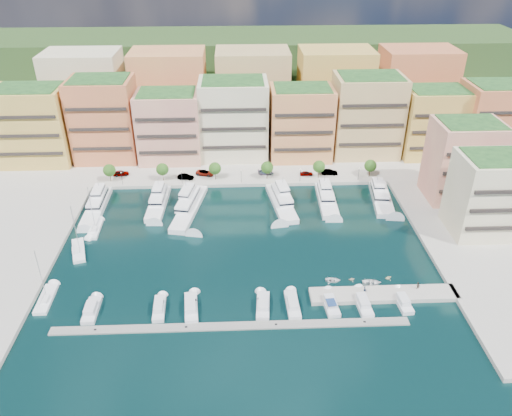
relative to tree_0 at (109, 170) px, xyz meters
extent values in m
plane|color=black|center=(40.00, -33.50, -4.74)|extent=(400.00, 400.00, 0.00)
cube|color=#9E998E|center=(40.00, 28.50, -4.74)|extent=(220.00, 64.00, 2.00)
cube|color=#9E998E|center=(102.00, -41.50, -4.74)|extent=(34.00, 76.00, 2.00)
cube|color=#1E3114|center=(40.00, 76.50, -4.74)|extent=(240.00, 40.00, 58.00)
cube|color=gray|center=(37.00, -63.50, -4.74)|extent=(72.00, 2.20, 0.35)
cube|color=#9E998E|center=(70.00, -55.50, -4.74)|extent=(32.00, 5.00, 2.00)
cube|color=gold|center=(-26.00, 16.50, 8.26)|extent=(22.00, 16.00, 24.00)
cube|color=black|center=(-26.00, 8.25, 8.26)|extent=(20.24, 0.50, 0.90)
cube|color=#1B431C|center=(-26.00, 16.50, 20.66)|extent=(19.36, 14.08, 0.80)
cube|color=#CD6B44|center=(-4.00, 18.50, 9.26)|extent=(20.00, 16.00, 26.00)
cube|color=black|center=(-4.00, 10.25, 9.26)|extent=(18.40, 0.50, 0.90)
cube|color=#1B431C|center=(-4.00, 18.50, 22.66)|extent=(17.60, 14.08, 0.80)
cube|color=#E6AC80|center=(17.00, 16.50, 7.26)|extent=(20.00, 15.00, 22.00)
cube|color=black|center=(17.00, 8.75, 7.26)|extent=(18.40, 0.50, 0.90)
cube|color=#1B431C|center=(17.00, 16.50, 18.66)|extent=(17.60, 13.20, 0.80)
cube|color=beige|center=(38.00, 18.50, 8.76)|extent=(22.00, 16.00, 25.00)
cube|color=black|center=(38.00, 10.25, 8.76)|extent=(20.24, 0.50, 0.90)
cube|color=#1B431C|center=(38.00, 18.50, 21.66)|extent=(19.36, 14.08, 0.80)
cube|color=tan|center=(60.00, 16.50, 7.76)|extent=(20.00, 15.00, 23.00)
cube|color=black|center=(60.00, 8.75, 7.76)|extent=(18.40, 0.50, 0.90)
cube|color=#1B431C|center=(60.00, 16.50, 19.66)|extent=(17.60, 13.20, 0.80)
cube|color=tan|center=(82.00, 18.50, 9.26)|extent=(22.00, 16.00, 26.00)
cube|color=black|center=(82.00, 10.25, 9.26)|extent=(20.24, 0.50, 0.90)
cube|color=#1B431C|center=(82.00, 18.50, 22.66)|extent=(19.36, 14.08, 0.80)
cube|color=gold|center=(104.00, 16.50, 7.26)|extent=(20.00, 15.00, 22.00)
cube|color=black|center=(104.00, 8.75, 7.26)|extent=(18.40, 0.50, 0.90)
cube|color=#1B431C|center=(104.00, 16.50, 18.66)|extent=(17.60, 13.20, 0.80)
cube|color=#CD6B44|center=(124.00, 14.50, 8.26)|extent=(22.00, 16.00, 24.00)
cube|color=black|center=(124.00, 6.25, 8.26)|extent=(20.24, 0.50, 0.90)
cube|color=#1B431C|center=(124.00, 14.50, 20.66)|extent=(19.36, 14.08, 0.80)
cube|color=#E6AC80|center=(102.00, -13.50, 7.26)|extent=(18.00, 14.00, 22.00)
cube|color=black|center=(102.00, -20.75, 7.26)|extent=(16.56, 0.50, 0.90)
cube|color=#1B431C|center=(102.00, -13.50, 18.66)|extent=(15.84, 12.32, 0.80)
cube|color=beige|center=(102.00, -31.50, 6.26)|extent=(18.00, 14.00, 20.00)
cube|color=black|center=(102.00, -38.75, 6.26)|extent=(16.56, 0.50, 0.90)
cube|color=#1B431C|center=(102.00, -31.50, 16.66)|extent=(15.84, 12.32, 0.80)
cube|color=beige|center=(-15.00, 40.50, 11.26)|extent=(26.00, 18.00, 30.00)
cube|color=tan|center=(15.00, 40.50, 11.26)|extent=(26.00, 18.00, 30.00)
cube|color=tan|center=(45.00, 40.50, 11.26)|extent=(26.00, 18.00, 30.00)
cube|color=gold|center=(75.00, 40.50, 11.26)|extent=(26.00, 18.00, 30.00)
cube|color=#CD6B44|center=(105.00, 40.50, 11.26)|extent=(26.00, 18.00, 30.00)
cylinder|color=#473323|center=(0.00, 0.00, -2.24)|extent=(0.24, 0.24, 3.00)
sphere|color=#214914|center=(0.00, 0.00, 0.01)|extent=(3.80, 3.80, 3.80)
cylinder|color=#473323|center=(16.00, 0.00, -2.24)|extent=(0.24, 0.24, 3.00)
sphere|color=#214914|center=(16.00, 0.00, 0.01)|extent=(3.80, 3.80, 3.80)
cylinder|color=#473323|center=(32.00, 0.00, -2.24)|extent=(0.24, 0.24, 3.00)
sphere|color=#214914|center=(32.00, 0.00, 0.01)|extent=(3.80, 3.80, 3.80)
cylinder|color=#473323|center=(48.00, 0.00, -2.24)|extent=(0.24, 0.24, 3.00)
sphere|color=#214914|center=(48.00, 0.00, 0.01)|extent=(3.80, 3.80, 3.80)
cylinder|color=#473323|center=(64.00, 0.00, -2.24)|extent=(0.24, 0.24, 3.00)
sphere|color=#214914|center=(64.00, 0.00, 0.01)|extent=(3.80, 3.80, 3.80)
cylinder|color=#473323|center=(80.00, 0.00, -2.24)|extent=(0.24, 0.24, 3.00)
sphere|color=#214914|center=(80.00, 0.00, 0.01)|extent=(3.80, 3.80, 3.80)
cylinder|color=black|center=(4.00, -2.30, -1.74)|extent=(0.10, 0.10, 4.00)
sphere|color=#FFF2CC|center=(4.00, -2.30, 0.31)|extent=(0.30, 0.30, 0.30)
cylinder|color=black|center=(22.00, -2.30, -1.74)|extent=(0.10, 0.10, 4.00)
sphere|color=#FFF2CC|center=(22.00, -2.30, 0.31)|extent=(0.30, 0.30, 0.30)
cylinder|color=black|center=(40.00, -2.30, -1.74)|extent=(0.10, 0.10, 4.00)
sphere|color=#FFF2CC|center=(40.00, -2.30, 0.31)|extent=(0.30, 0.30, 0.30)
cylinder|color=black|center=(58.00, -2.30, -1.74)|extent=(0.10, 0.10, 4.00)
sphere|color=#FFF2CC|center=(58.00, -2.30, 0.31)|extent=(0.30, 0.30, 0.30)
cylinder|color=black|center=(76.00, -2.30, -1.74)|extent=(0.10, 0.10, 4.00)
sphere|color=#FFF2CC|center=(76.00, -2.30, 0.31)|extent=(0.30, 0.30, 0.30)
cube|color=white|center=(-0.92, -15.40, -4.39)|extent=(4.77, 21.85, 2.30)
cube|color=white|center=(-0.92, -13.22, -2.34)|extent=(3.85, 12.03, 1.80)
cube|color=black|center=(-0.92, -13.22, -2.34)|extent=(3.91, 12.09, 0.55)
cube|color=white|center=(-0.92, -11.48, -0.74)|extent=(2.79, 6.57, 1.40)
cylinder|color=#B2B2B7|center=(-0.92, -10.17, 0.86)|extent=(0.14, 0.14, 1.80)
cube|color=white|center=(16.16, -14.08, -4.39)|extent=(5.23, 19.32, 2.30)
cube|color=white|center=(16.16, -12.16, -2.34)|extent=(4.10, 10.67, 1.80)
cube|color=black|center=(16.16, -12.16, -2.34)|extent=(4.16, 10.73, 0.55)
cube|color=white|center=(16.16, -10.63, -0.74)|extent=(2.92, 5.85, 1.40)
cylinder|color=#B2B2B7|center=(16.16, -9.48, 0.86)|extent=(0.14, 0.14, 1.80)
cube|color=black|center=(16.16, -14.08, -4.84)|extent=(5.28, 19.37, 0.35)
cube|color=white|center=(25.19, -17.06, -4.39)|extent=(9.22, 25.54, 2.30)
cube|color=white|center=(25.19, -14.55, -2.34)|extent=(6.29, 14.28, 1.80)
cube|color=black|center=(25.19, -14.55, -2.34)|extent=(6.36, 14.35, 0.55)
cube|color=white|center=(25.19, -12.54, -0.74)|extent=(4.12, 7.92, 1.40)
cylinder|color=#B2B2B7|center=(25.19, -11.03, 0.86)|extent=(0.14, 0.14, 1.80)
cube|color=white|center=(51.19, -15.29, -4.39)|extent=(7.92, 22.05, 2.30)
cube|color=white|center=(51.19, -13.13, -2.34)|extent=(5.66, 12.32, 1.80)
cube|color=black|center=(51.19, -13.13, -2.34)|extent=(5.72, 12.38, 0.55)
cube|color=white|center=(51.19, -11.40, -0.74)|extent=(3.82, 6.82, 1.40)
cylinder|color=#B2B2B7|center=(51.19, -10.11, 0.86)|extent=(0.14, 0.14, 1.80)
cube|color=black|center=(51.19, -15.29, -4.84)|extent=(7.97, 22.11, 0.35)
cube|color=white|center=(64.36, -14.21, -4.39)|extent=(5.33, 19.56, 2.30)
cube|color=white|center=(64.36, -12.27, -2.34)|extent=(4.20, 10.80, 1.80)
cube|color=black|center=(64.36, -12.27, -2.34)|extent=(4.26, 10.86, 0.55)
cube|color=white|center=(64.36, -10.71, -0.74)|extent=(3.01, 5.91, 1.40)
cylinder|color=#B2B2B7|center=(64.36, -9.55, 0.86)|extent=(0.14, 0.14, 1.80)
cube|color=white|center=(80.29, -14.16, -4.39)|extent=(7.29, 19.78, 2.30)
cube|color=white|center=(80.29, -12.23, -2.34)|extent=(5.35, 11.04, 1.80)
cube|color=black|center=(80.29, -12.23, -2.34)|extent=(5.42, 11.11, 0.55)
cube|color=white|center=(80.29, -10.68, -0.74)|extent=(3.68, 6.11, 1.40)
cylinder|color=#B2B2B7|center=(80.29, -9.52, 0.86)|extent=(0.14, 0.14, 1.80)
cube|color=silver|center=(8.00, -58.00, -4.49)|extent=(2.82, 7.88, 1.40)
cube|color=silver|center=(8.00, -58.39, -3.19)|extent=(2.17, 3.79, 1.10)
cube|color=black|center=(8.00, -56.82, -3.44)|extent=(1.96, 0.13, 0.55)
cube|color=silver|center=(21.98, -58.00, -4.49)|extent=(2.79, 7.91, 1.40)
cube|color=silver|center=(21.98, -58.39, -3.19)|extent=(2.06, 3.84, 1.10)
cube|color=black|center=(21.98, -56.83, -3.44)|extent=(1.73, 0.19, 0.55)
cube|color=silver|center=(28.61, -58.00, -4.49)|extent=(3.49, 9.35, 1.40)
cube|color=silver|center=(28.61, -58.46, -3.19)|extent=(2.47, 4.56, 1.10)
cube|color=black|center=(28.61, -56.63, -3.44)|extent=(1.91, 0.28, 0.55)
cube|color=silver|center=(43.67, -58.00, -4.49)|extent=(3.28, 8.44, 1.40)
cube|color=silver|center=(43.67, -58.41, -3.19)|extent=(2.37, 4.11, 1.10)
cube|color=black|center=(43.67, -56.76, -3.44)|extent=(1.93, 0.24, 0.55)
cube|color=silver|center=(49.92, -58.00, -4.49)|extent=(2.91, 8.64, 1.40)
cube|color=silver|center=(49.92, -58.43, -3.19)|extent=(2.18, 4.17, 1.10)
cube|color=black|center=(49.92, -56.72, -3.44)|extent=(1.89, 0.17, 0.55)
cube|color=silver|center=(57.87, -58.00, -4.49)|extent=(3.33, 8.19, 1.40)
cube|color=silver|center=(57.87, -58.40, -3.19)|extent=(2.40, 4.00, 1.10)
cube|color=black|center=(57.87, -56.80, -3.44)|extent=(1.92, 0.26, 0.55)
cube|color=navy|center=(57.87, -59.44, -2.59)|extent=(2.06, 2.55, 0.12)
cube|color=silver|center=(64.74, -58.00, -4.49)|extent=(3.20, 8.90, 1.40)
cube|color=silver|center=(64.74, -58.44, -3.19)|extent=(2.32, 4.32, 1.10)
cube|color=black|center=(64.74, -56.69, -3.44)|extent=(1.89, 0.23, 0.55)
cube|color=silver|center=(73.32, -58.00, -4.49)|extent=(3.07, 7.67, 1.40)
cube|color=silver|center=(73.32, -58.38, -3.19)|extent=(2.21, 3.74, 1.10)
cube|color=black|center=(73.32, -56.87, -3.44)|extent=(1.79, 0.24, 0.55)
cube|color=white|center=(1.22, -26.47, -4.54)|extent=(3.02, 9.15, 1.20)
cube|color=white|center=(1.22, -27.38, -3.64)|extent=(1.70, 2.32, 0.60)
cylinder|color=#B2B2B7|center=(1.22, -26.02, 2.06)|extent=(0.14, 0.14, 12.00)
cylinder|color=#B2B2B7|center=(1.22, -27.83, -2.94)|extent=(0.24, 4.08, 0.10)
cube|color=white|center=(-0.54, -35.95, -4.54)|extent=(5.68, 10.54, 1.20)
cube|color=white|center=(-0.54, -36.96, -3.64)|extent=(2.36, 2.92, 0.60)
cylinder|color=#B2B2B7|center=(-0.54, -35.44, 2.06)|extent=(0.14, 0.14, 12.00)
cylinder|color=#B2B2B7|center=(-0.54, -37.47, -2.94)|extent=(1.45, 4.40, 0.10)
cube|color=white|center=(-2.67, -53.92, -4.54)|extent=(3.06, 9.54, 1.20)
cube|color=white|center=(-2.67, -54.87, -3.64)|extent=(1.74, 2.41, 0.60)
cylinder|color=#B2B2B7|center=(-2.67, -53.44, 2.06)|extent=(0.14, 0.14, 12.00)
cylinder|color=#B2B2B7|center=(-2.67, -55.34, -2.94)|extent=(0.22, 4.26, 0.10)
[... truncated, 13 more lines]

